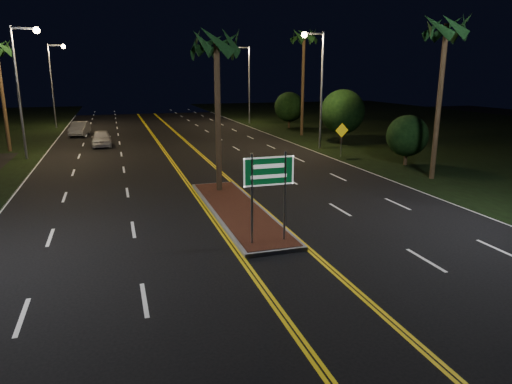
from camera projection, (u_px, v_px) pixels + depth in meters
name	position (u px, v px, depth m)	size (l,w,h in m)	color
ground	(299.00, 278.00, 13.62)	(120.00, 120.00, 0.00)	black
grass_right	(481.00, 135.00, 45.39)	(40.00, 110.00, 0.01)	black
median_island	(237.00, 210.00, 20.06)	(2.25, 10.25, 0.17)	gray
highway_sign	(269.00, 180.00, 15.60)	(1.80, 0.08, 3.20)	gray
streetlight_left_mid	(23.00, 77.00, 31.28)	(1.91, 0.44, 9.00)	gray
streetlight_left_far	(55.00, 76.00, 49.74)	(1.91, 0.44, 9.00)	gray
streetlight_right_mid	(318.00, 77.00, 35.58)	(1.91, 0.44, 9.00)	gray
streetlight_right_far	(246.00, 76.00, 54.04)	(1.91, 0.44, 9.00)	gray
palm_median	(216.00, 44.00, 21.48)	(2.40, 2.40, 8.30)	#382819
palm_right_near	(446.00, 29.00, 24.40)	(2.40, 2.40, 9.30)	#382819
palm_right_far	(304.00, 38.00, 42.72)	(2.40, 2.40, 10.30)	#382819
shrub_near	(407.00, 136.00, 29.96)	(2.70, 2.70, 3.30)	#382819
shrub_mid	(343.00, 112.00, 39.15)	(3.78, 3.78, 4.62)	#382819
shrub_far	(289.00, 107.00, 50.27)	(3.24, 3.24, 3.96)	#382819
car_near	(101.00, 137.00, 38.15)	(1.98, 4.62, 1.54)	silver
car_far	(80.00, 127.00, 44.77)	(1.99, 4.63, 1.54)	#A3A8AD
warning_sign	(342.00, 135.00, 32.94)	(1.03, 0.09, 2.46)	gray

